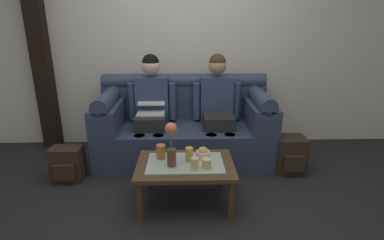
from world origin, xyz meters
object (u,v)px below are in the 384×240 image
Objects in this scene: snack_bowl at (203,153)px; cup_near_right at (189,154)px; cup_far_left at (195,164)px; backpack_right at (290,155)px; cup_near_left at (161,152)px; coffee_table at (185,168)px; flower_vase at (171,143)px; person_right at (217,104)px; backpack_left at (67,164)px; person_left at (152,104)px; couch at (185,127)px; cup_far_center at (207,163)px.

cup_near_right is at bearing -153.85° from snack_bowl.
cup_far_left is 1.29m from backpack_right.
cup_near_left reaches higher than cup_far_left.
flower_vase is (-0.12, -0.06, 0.27)m from coffee_table.
backpack_left is (-1.60, -0.54, -0.49)m from person_right.
person_left is 1.06m from snack_bowl.
coffee_table is at bearing -111.28° from person_right.
person_left is at bearing -179.62° from couch.
cup_near_right is at bearing 104.29° from cup_far_left.
person_left is 0.76m from person_right.
coffee_table is 0.27m from cup_near_left.
person_right is 9.53× the size of cup_near_left.
backpack_right is (1.52, -0.42, -0.46)m from person_left.
cup_near_right reaches higher than snack_bowl.
cup_near_left is at bearing -161.16° from backpack_right.
cup_near_left reaches higher than cup_far_center.
cup_far_center is at bearing 14.84° from cup_far_left.
cup_far_center is (-0.20, -1.09, -0.22)m from person_right.
person_right is 9.73× the size of cup_near_right.
couch is 19.06× the size of cup_far_left.
cup_far_center is 1.19m from backpack_right.
cup_far_center is (0.14, -0.14, -0.02)m from cup_near_right.
flower_vase reaches higher than backpack_right.
coffee_table is (0.00, -0.98, -0.04)m from couch.
person_left is at bearing 112.47° from cup_far_left.
snack_bowl is at bearing -79.67° from couch.
backpack_left is (-2.35, -0.12, -0.02)m from backpack_right.
flower_vase is 3.75× the size of cup_far_left.
cup_far_left is at bearing -67.53° from person_left.
flower_vase is (-0.50, -1.04, -0.05)m from person_right.
flower_vase is 3.13× the size of snack_bowl.
coffee_table is at bearing 149.49° from cup_far_center.
person_right is at bearing 74.74° from cup_far_left.
coffee_table is at bearing -68.70° from person_left.
couch is 0.91m from snack_bowl.
couch is 0.48m from person_right.
coffee_table is (-0.38, -0.98, -0.32)m from person_right.
coffee_table is at bearing -138.95° from cup_near_right.
backpack_left is (-1.21, 0.44, -0.16)m from coffee_table.
snack_bowl is (0.16, -0.89, 0.06)m from couch.
couch is 5.09× the size of flower_vase.
snack_bowl is (0.16, 0.09, 0.10)m from coffee_table.
cup_far_left is at bearing -20.56° from flower_vase.
flower_vase is (0.27, -1.04, -0.05)m from person_left.
cup_near_right is 1.25m from backpack_right.
person_left is at bearing 104.35° from flower_vase.
flower_vase is at bearing -152.61° from coffee_table.
person_right is (0.38, -0.00, 0.28)m from couch.
couch is 5.65× the size of backpack_left.
person_right is at bearing 18.84° from backpack_left.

